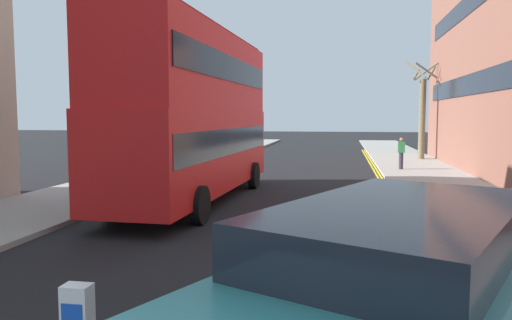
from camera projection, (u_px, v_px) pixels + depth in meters
sidewalk_right at (464, 202)px, 16.04m from camera, size 4.00×80.00×0.14m
sidewalk_left at (93, 192)px, 18.27m from camera, size 4.00×80.00×0.14m
kerb_line_outer at (405, 214)px, 14.44m from camera, size 0.10×56.00×0.01m
kerb_line_inner at (399, 214)px, 14.47m from camera, size 0.10×56.00×0.01m
double_decker_bus_away at (195, 111)px, 16.33m from camera, size 3.09×10.89×5.64m
pedestrian_far at (401, 153)px, 25.32m from camera, size 0.34×0.22×1.62m
street_tree_mid at (422, 114)px, 31.15m from camera, size 2.22×2.24×6.18m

